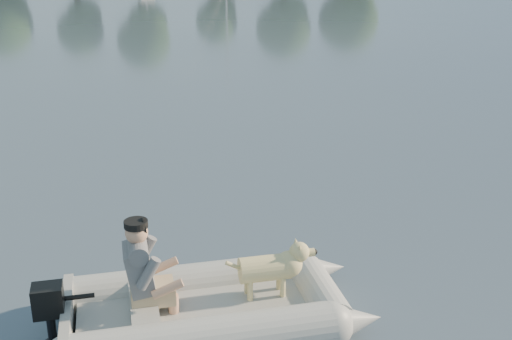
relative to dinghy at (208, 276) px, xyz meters
name	(u,v)px	position (x,y,z in m)	size (l,w,h in m)	color
water	(263,306)	(0.65, 0.16, -0.57)	(160.00, 160.00, 0.00)	#4F5C6A
dinghy	(208,276)	(0.00, 0.00, 0.00)	(4.31, 2.68, 1.34)	#9E9E99
man	(141,265)	(-0.68, 0.07, 0.18)	(0.70, 0.60, 1.04)	slate
dog	(265,272)	(0.63, 0.03, -0.07)	(0.90, 0.32, 0.60)	tan
outboard_motor	(50,317)	(-1.61, 0.04, -0.27)	(0.40, 0.28, 0.76)	black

